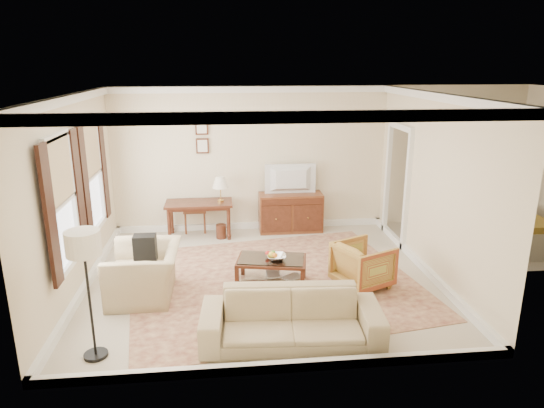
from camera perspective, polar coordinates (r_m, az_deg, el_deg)
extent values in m
cube|color=beige|center=(7.88, -1.23, -8.71)|extent=(5.50, 5.00, 0.01)
cube|color=white|center=(7.16, -1.37, 12.83)|extent=(5.50, 5.00, 0.01)
cube|color=beige|center=(9.82, -2.53, 5.25)|extent=(5.50, 0.01, 2.90)
cube|color=beige|center=(5.02, 1.11, -5.73)|extent=(5.50, 0.01, 2.90)
cube|color=beige|center=(7.67, -22.22, 0.87)|extent=(0.01, 5.00, 2.90)
cube|color=beige|center=(8.08, 18.53, 1.98)|extent=(0.01, 5.00, 2.90)
cube|color=beige|center=(10.14, 22.91, -4.21)|extent=(3.00, 2.70, 0.01)
cube|color=maroon|center=(7.74, 0.16, -9.15)|extent=(4.89, 4.38, 0.01)
cube|color=#522617|center=(9.58, -8.60, 0.09)|extent=(1.30, 0.65, 0.05)
cylinder|color=#522617|center=(9.50, -12.00, -2.48)|extent=(0.07, 0.07, 0.66)
cylinder|color=#522617|center=(9.44, -5.11, -2.29)|extent=(0.07, 0.07, 0.66)
cylinder|color=#522617|center=(9.96, -11.74, -1.58)|extent=(0.07, 0.07, 0.66)
cylinder|color=#522617|center=(9.91, -5.17, -1.39)|extent=(0.07, 0.07, 0.66)
cube|color=brown|center=(9.89, 2.19, -0.98)|extent=(1.28, 0.49, 0.79)
imported|color=black|center=(9.64, 2.27, 4.00)|extent=(0.98, 0.56, 0.13)
cube|color=#522617|center=(7.51, -0.07, -6.66)|extent=(1.15, 0.81, 0.04)
cube|color=silver|center=(7.49, -0.07, -6.42)|extent=(1.08, 0.74, 0.01)
cube|color=silver|center=(7.61, -0.07, -8.44)|extent=(1.06, 0.72, 0.02)
cube|color=#522617|center=(7.40, -4.14, -8.76)|extent=(0.07, 0.07, 0.40)
cube|color=#522617|center=(7.31, 3.60, -9.10)|extent=(0.07, 0.07, 0.40)
cube|color=#522617|center=(7.90, -3.45, -7.08)|extent=(0.07, 0.07, 0.40)
cube|color=#522617|center=(7.81, 3.77, -7.37)|extent=(0.07, 0.07, 0.40)
imported|color=silver|center=(7.42, 0.53, -6.17)|extent=(0.42, 0.42, 0.10)
imported|color=brown|center=(7.60, -0.68, -8.26)|extent=(0.28, 0.04, 0.38)
imported|color=brown|center=(7.59, 1.91, -8.31)|extent=(0.18, 0.25, 0.38)
imported|color=#963F20|center=(7.60, 10.67, -6.80)|extent=(0.95, 0.97, 0.77)
imported|color=tan|center=(7.35, -14.83, -6.87)|extent=(0.77, 1.17, 1.01)
cube|color=black|center=(7.31, -14.71, -4.88)|extent=(0.28, 0.36, 0.40)
imported|color=tan|center=(6.04, 2.32, -12.44)|extent=(2.24, 0.79, 0.86)
cylinder|color=black|center=(6.34, -20.00, -16.32)|extent=(0.28, 0.28, 0.04)
cylinder|color=black|center=(6.02, -20.61, -11.04)|extent=(0.03, 0.03, 1.32)
cylinder|color=silver|center=(5.73, -21.36, -4.30)|extent=(0.39, 0.39, 0.28)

